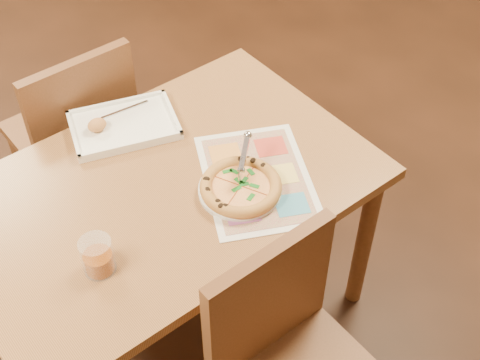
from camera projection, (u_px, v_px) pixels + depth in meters
room at (142, 7)px, 1.63m from camera, size 7.00×7.00×7.00m
dining_table at (165, 204)px, 2.14m from camera, size 1.30×0.85×0.72m
chair_near at (288, 345)px, 1.86m from camera, size 0.42×0.42×0.47m
chair_far at (77, 123)px, 2.52m from camera, size 0.42×0.42×0.47m
plate at (240, 190)px, 2.06m from camera, size 0.30×0.30×0.01m
pizza at (241, 187)px, 2.04m from camera, size 0.25×0.25×0.04m
pizza_cutter at (243, 158)px, 2.04m from camera, size 0.12×0.11×0.09m
appetizer_tray at (122, 126)px, 2.26m from camera, size 0.41×0.34×0.06m
glass_tumbler at (98, 258)px, 1.82m from camera, size 0.09×0.09×0.11m
menu at (257, 178)px, 2.10m from camera, size 0.50×0.56×0.00m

